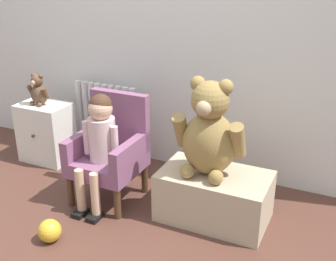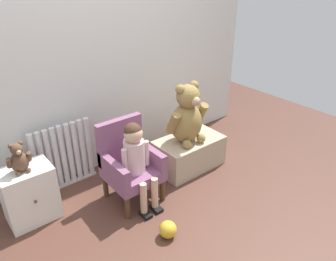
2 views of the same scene
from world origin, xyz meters
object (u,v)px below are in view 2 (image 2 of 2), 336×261
at_px(low_bench, 189,153).
at_px(toy_ball, 168,229).
at_px(child_figure, 136,154).
at_px(large_teddy_bear, 187,117).
at_px(small_dresser, 30,194).
at_px(radiator, 64,156).
at_px(small_teddy_bear, 19,159).
at_px(child_armchair, 129,163).

relative_size(low_bench, toy_ball, 4.94).
xyz_separation_m(child_figure, large_teddy_bear, (0.67, 0.14, 0.08)).
bearing_deg(small_dresser, radiator, 32.92).
distance_m(radiator, child_figure, 0.75).
height_order(child_figure, low_bench, child_figure).
bearing_deg(low_bench, toy_ball, -141.06).
bearing_deg(small_teddy_bear, toy_ball, -48.58).
height_order(small_dresser, large_teddy_bear, large_teddy_bear).
relative_size(large_teddy_bear, toy_ball, 4.39).
height_order(low_bench, toy_ball, low_bench).
xyz_separation_m(small_dresser, low_bench, (1.47, -0.22, -0.08)).
bearing_deg(child_figure, toy_ball, -96.35).
distance_m(small_dresser, child_figure, 0.88).
bearing_deg(low_bench, small_dresser, 171.51).
height_order(child_armchair, large_teddy_bear, large_teddy_bear).
bearing_deg(child_figure, child_armchair, 90.00).
bearing_deg(child_armchair, large_teddy_bear, 2.14).
bearing_deg(child_armchair, small_teddy_bear, 162.98).
height_order(child_armchair, small_teddy_bear, small_teddy_bear).
height_order(radiator, large_teddy_bear, large_teddy_bear).
bearing_deg(radiator, low_bench, -23.84).
xyz_separation_m(small_dresser, child_figure, (0.76, -0.36, 0.25)).
distance_m(small_dresser, toy_ball, 1.11).
xyz_separation_m(child_figure, small_teddy_bear, (-0.78, 0.35, 0.09)).
relative_size(small_teddy_bear, toy_ball, 1.82).
bearing_deg(toy_ball, large_teddy_bear, 40.35).
bearing_deg(radiator, small_teddy_bear, -146.75).
bearing_deg(small_dresser, large_teddy_bear, -9.01).
relative_size(large_teddy_bear, small_teddy_bear, 2.42).
bearing_deg(large_teddy_bear, small_teddy_bear, 171.59).
bearing_deg(child_armchair, radiator, 125.94).
xyz_separation_m(low_bench, small_teddy_bear, (-1.49, 0.21, 0.42)).
bearing_deg(small_teddy_bear, small_dresser, 41.08).
bearing_deg(large_teddy_bear, child_figure, -168.27).
bearing_deg(child_figure, small_teddy_bear, 155.70).
bearing_deg(small_teddy_bear, large_teddy_bear, -8.41).
xyz_separation_m(child_armchair, child_figure, (-0.00, -0.11, 0.14)).
distance_m(child_figure, toy_ball, 0.63).
bearing_deg(small_teddy_bear, child_figure, -24.30).
bearing_deg(toy_ball, small_teddy_bear, 131.42).
bearing_deg(child_armchair, small_dresser, 161.79).
xyz_separation_m(small_dresser, toy_ball, (0.71, -0.84, -0.17)).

